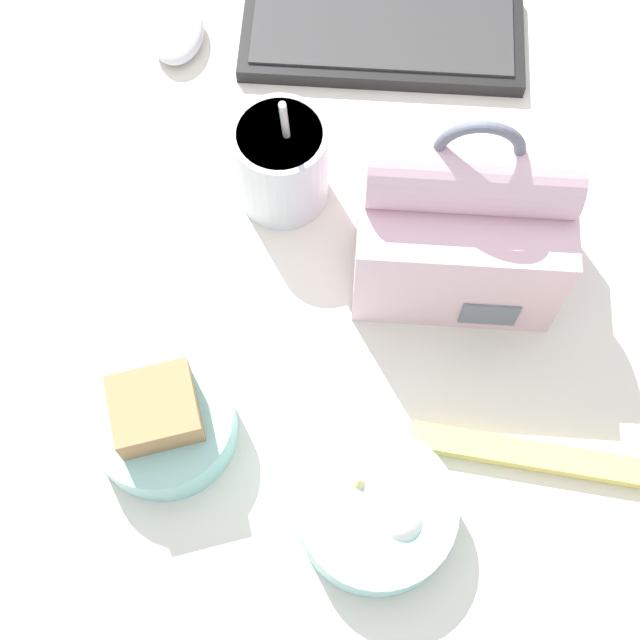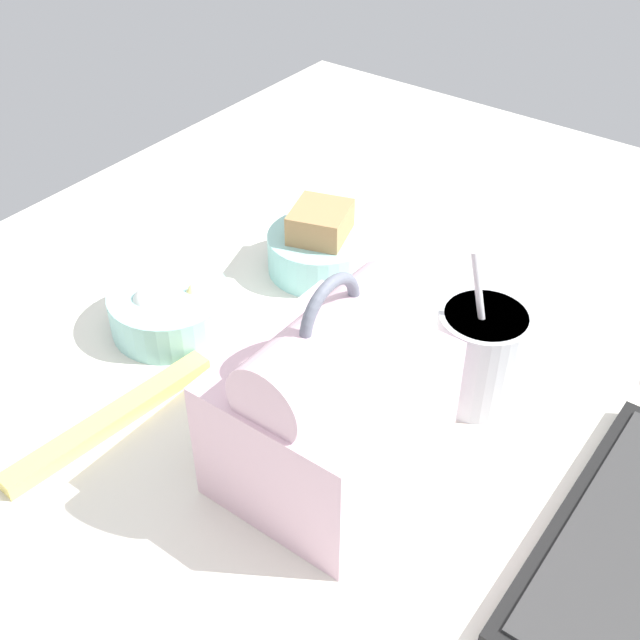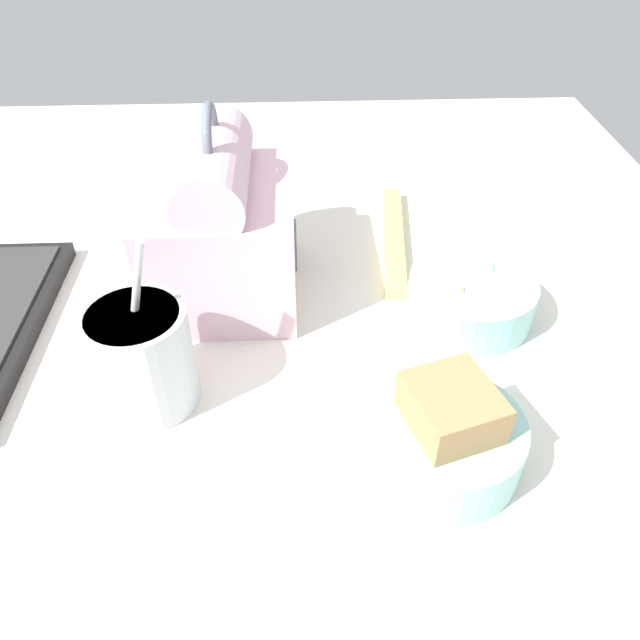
# 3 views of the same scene
# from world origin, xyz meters

# --- Properties ---
(desk_surface) EXTENTS (1.40, 1.10, 0.02)m
(desk_surface) POSITION_xyz_m (0.00, 0.00, 0.01)
(desk_surface) COLOR silver
(desk_surface) RESTS_ON ground
(lunch_bag) EXTENTS (0.19, 0.16, 0.22)m
(lunch_bag) POSITION_xyz_m (0.13, 0.07, 0.10)
(lunch_bag) COLOR beige
(lunch_bag) RESTS_ON desk_surface
(soup_cup) EXTENTS (0.09, 0.09, 0.17)m
(soup_cup) POSITION_xyz_m (-0.05, 0.13, 0.07)
(soup_cup) COLOR silver
(soup_cup) RESTS_ON desk_surface
(bento_bowl_sandwich) EXTENTS (0.13, 0.13, 0.09)m
(bento_bowl_sandwich) POSITION_xyz_m (-0.13, -0.13, 0.05)
(bento_bowl_sandwich) COLOR #93D1CC
(bento_bowl_sandwich) RESTS_ON desk_surface
(bento_bowl_snacks) EXTENTS (0.14, 0.14, 0.06)m
(bento_bowl_snacks) POSITION_xyz_m (0.06, -0.20, 0.05)
(bento_bowl_snacks) COLOR #93D1CC
(bento_bowl_snacks) RESTS_ON desk_surface
(chopstick_case) EXTENTS (0.24, 0.05, 0.02)m
(chopstick_case) POSITION_xyz_m (0.21, -0.14, 0.03)
(chopstick_case) COLOR #EFD666
(chopstick_case) RESTS_ON desk_surface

